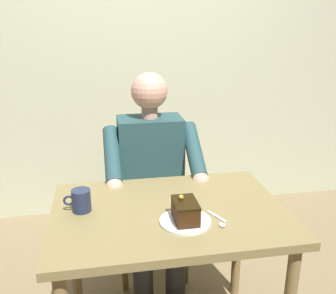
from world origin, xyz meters
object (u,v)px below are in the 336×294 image
(chair, at_px, (149,194))
(seated_person, at_px, (152,181))
(cake_slice, at_px, (185,211))
(dining_table, at_px, (169,229))
(coffee_cup, at_px, (81,200))
(dessert_spoon, at_px, (220,221))

(chair, xyz_separation_m, seated_person, (0.00, 0.17, 0.16))
(chair, distance_m, cake_slice, 0.87)
(chair, bearing_deg, seated_person, 90.00)
(dining_table, bearing_deg, seated_person, -90.00)
(seated_person, height_order, cake_slice, seated_person)
(coffee_cup, bearing_deg, chair, -120.25)
(dining_table, relative_size, seated_person, 0.80)
(dining_table, distance_m, chair, 0.71)
(dining_table, distance_m, seated_person, 0.52)
(cake_slice, bearing_deg, dining_table, -69.82)
(dining_table, bearing_deg, coffee_cup, -8.54)
(dessert_spoon, bearing_deg, coffee_cup, -19.47)
(dessert_spoon, bearing_deg, cake_slice, -8.23)
(chair, bearing_deg, dessert_spoon, 102.35)
(dessert_spoon, bearing_deg, dining_table, -37.51)
(seated_person, distance_m, coffee_cup, 0.61)
(cake_slice, distance_m, coffee_cup, 0.45)
(dining_table, bearing_deg, cake_slice, 110.18)
(dining_table, xyz_separation_m, seated_person, (0.00, -0.52, 0.01))
(dessert_spoon, bearing_deg, seated_person, -74.59)
(dining_table, height_order, dessert_spoon, dessert_spoon)
(seated_person, height_order, coffee_cup, seated_person)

